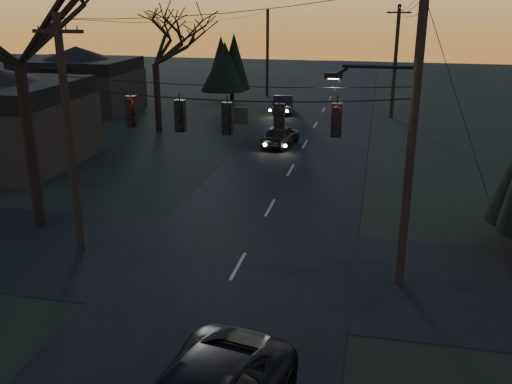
% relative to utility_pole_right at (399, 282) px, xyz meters
% --- Properties ---
extents(main_road, '(8.00, 120.00, 0.02)m').
position_rel_utility_pole_right_xyz_m(main_road, '(-5.50, 10.00, 0.01)').
color(main_road, black).
rests_on(main_road, ground).
extents(cross_road, '(60.00, 7.00, 0.02)m').
position_rel_utility_pole_right_xyz_m(cross_road, '(-5.50, 0.00, 0.01)').
color(cross_road, black).
rests_on(cross_road, ground).
extents(utility_pole_right, '(5.00, 0.30, 10.00)m').
position_rel_utility_pole_right_xyz_m(utility_pole_right, '(0.00, 0.00, 0.00)').
color(utility_pole_right, black).
rests_on(utility_pole_right, ground).
extents(utility_pole_left, '(1.80, 0.30, 8.50)m').
position_rel_utility_pole_right_xyz_m(utility_pole_left, '(-11.50, 0.00, 0.00)').
color(utility_pole_left, black).
rests_on(utility_pole_left, ground).
extents(utility_pole_far_r, '(1.80, 0.30, 8.50)m').
position_rel_utility_pole_right_xyz_m(utility_pole_far_r, '(0.00, 28.00, 0.00)').
color(utility_pole_far_r, black).
rests_on(utility_pole_far_r, ground).
extents(utility_pole_far_l, '(0.30, 0.30, 8.00)m').
position_rel_utility_pole_right_xyz_m(utility_pole_far_l, '(-11.50, 36.00, 0.00)').
color(utility_pole_far_l, black).
rests_on(utility_pole_far_l, ground).
extents(span_signal_assembly, '(11.50, 0.44, 1.51)m').
position_rel_utility_pole_right_xyz_m(span_signal_assembly, '(-5.74, 0.00, 5.31)').
color(span_signal_assembly, black).
rests_on(span_signal_assembly, ground).
extents(bare_tree_dist, '(6.38, 6.38, 9.36)m').
position_rel_utility_pole_right_xyz_m(bare_tree_dist, '(-16.01, 19.46, 6.54)').
color(bare_tree_dist, black).
rests_on(bare_tree_dist, ground).
extents(evergreen_dist, '(3.97, 3.97, 5.69)m').
position_rel_utility_pole_right_xyz_m(evergreen_dist, '(-13.87, 31.75, 3.44)').
color(evergreen_dist, black).
rests_on(evergreen_dist, ground).
extents(house_left_far, '(9.00, 7.00, 5.20)m').
position_rel_utility_pole_right_xyz_m(house_left_far, '(-25.50, 26.00, 2.60)').
color(house_left_far, black).
rests_on(house_left_far, ground).
extents(sedan_oncoming_a, '(2.14, 4.19, 1.36)m').
position_rel_utility_pole_right_xyz_m(sedan_oncoming_a, '(-6.97, 17.20, 0.68)').
color(sedan_oncoming_a, black).
rests_on(sedan_oncoming_a, ground).
extents(sedan_oncoming_b, '(2.13, 4.56, 1.45)m').
position_rel_utility_pole_right_xyz_m(sedan_oncoming_b, '(-8.65, 28.18, 0.72)').
color(sedan_oncoming_b, black).
rests_on(sedan_oncoming_b, ground).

